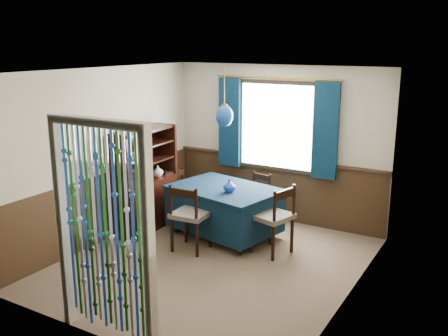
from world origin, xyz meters
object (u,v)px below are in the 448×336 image
Objects in this scene: dining_table at (224,208)px; chair_far at (256,197)px; vase_sideboard at (158,170)px; vase_table at (229,186)px; chair_near at (190,215)px; chair_left at (180,194)px; bowl_shelf at (135,164)px; chair_right at (274,217)px; sideboard at (145,194)px; pendant_lamp at (224,116)px.

chair_far is (0.17, 0.71, -0.00)m from dining_table.
dining_table is 1.24m from vase_sideboard.
chair_near is at bearing -119.64° from vase_table.
vase_sideboard reaches higher than chair_left.
chair_near is 1.20m from chair_left.
vase_table is at bearing 56.25° from chair_near.
bowl_shelf is (-1.02, 0.10, 0.59)m from chair_near.
bowl_shelf is (-1.16, -0.61, 0.66)m from dining_table.
sideboard is at bearing 108.89° from chair_right.
chair_far is at bearing 44.93° from bowl_shelf.
bowl_shelf is 0.56m from vase_sideboard.
pendant_lamp reaches higher than chair_left.
pendant_lamp is (0.94, -0.18, 1.37)m from chair_left.
pendant_lamp is at bearing 4.53° from vase_sideboard.
sideboard is at bearing -163.87° from pendant_lamp.
bowl_shelf reaches higher than chair_left.
chair_right is (1.84, -0.39, 0.07)m from chair_left.
chair_left is (-0.94, 0.18, 0.02)m from dining_table.
chair_right reaches higher than chair_far.
chair_right is at bearing 21.46° from chair_near.
pendant_lamp is 1.49m from vase_sideboard.
vase_table is at bearing -2.82° from vase_sideboard.
vase_table is at bearing 18.69° from bowl_shelf.
pendant_lamp is at bearing 97.06° from chair_left.
vase_sideboard is (-1.16, -0.09, 0.45)m from dining_table.
sideboard reaches higher than chair_right.
sideboard is 9.21× the size of vase_table.
sideboard reaches higher than vase_sideboard.
bowl_shelf is at bearing 2.21° from chair_left.
pendant_lamp is 4.24× the size of vase_sideboard.
chair_right is at bearing -4.21° from vase_table.
dining_table is 1.81× the size of chair_near.
dining_table is 0.73m from chair_near.
chair_left is at bearing 93.16° from chair_right.
sideboard is at bearing -172.05° from vase_table.
pendant_lamp is at bearing 92.01° from chair_right.
vase_sideboard is (-0.22, -0.27, 0.43)m from chair_left.
chair_near is 1.18m from bowl_shelf.
chair_right is (0.91, -0.21, 0.08)m from dining_table.
chair_far is at bearing 76.66° from pendant_lamp.
vase_table is at bearing 100.89° from chair_right.
bowl_shelf is (0.06, -0.26, 0.54)m from sideboard.
pendant_lamp is (-0.00, 0.00, 1.38)m from dining_table.
chair_near is 1.49m from pendant_lamp.
bowl_shelf is (-1.33, -0.45, 0.26)m from vase_table.
sideboard is at bearing 157.40° from chair_near.
chair_far is 1.19m from chair_right.
dining_table is 1.27m from sideboard.
chair_near is 0.72m from vase_table.
bowl_shelf is at bearing -79.67° from sideboard.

